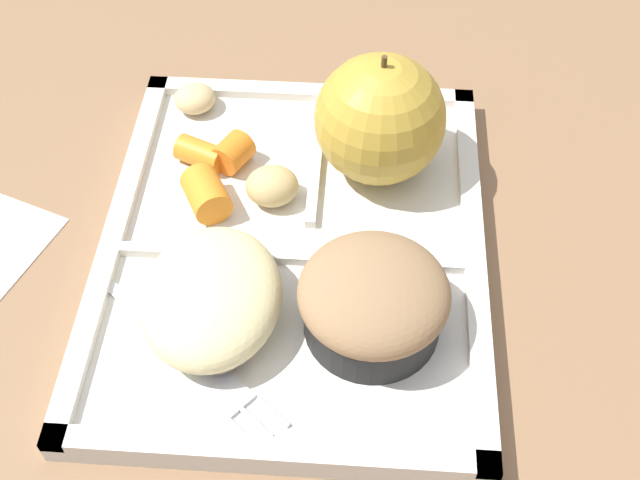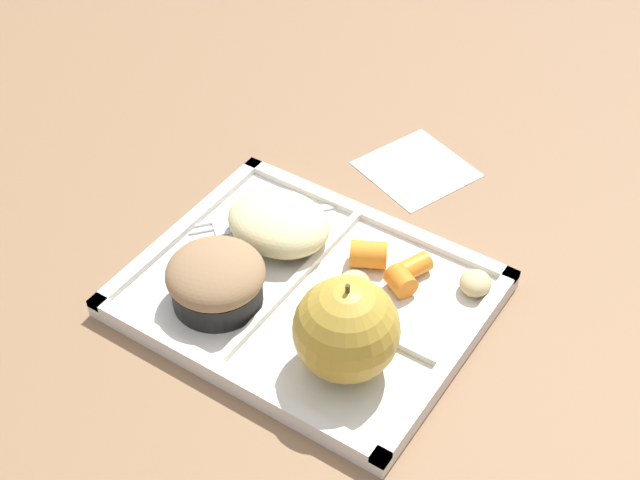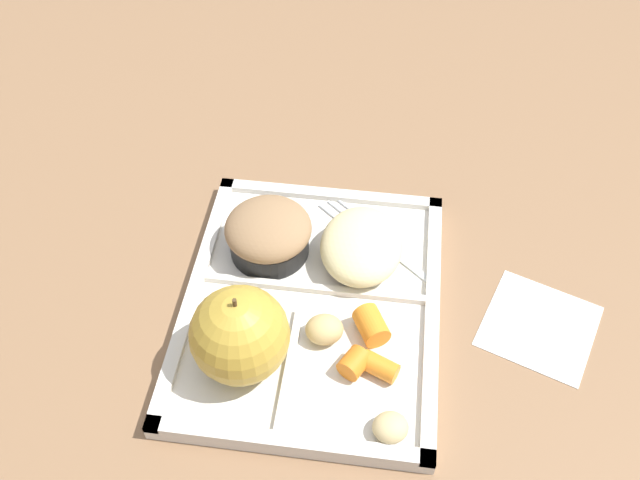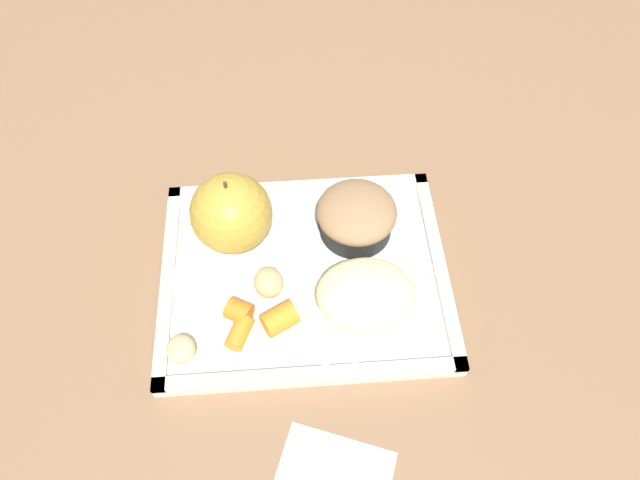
% 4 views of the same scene
% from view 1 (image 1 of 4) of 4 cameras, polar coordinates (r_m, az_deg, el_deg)
% --- Properties ---
extents(ground, '(6.00, 6.00, 0.00)m').
position_cam_1_polar(ground, '(0.53, -1.86, -1.08)').
color(ground, '#846042').
extents(lunch_tray, '(0.30, 0.24, 0.02)m').
position_cam_1_polar(lunch_tray, '(0.53, -1.87, -0.57)').
color(lunch_tray, silver).
rests_on(lunch_tray, ground).
extents(green_apple, '(0.09, 0.09, 0.09)m').
position_cam_1_polar(green_apple, '(0.54, 4.18, 8.37)').
color(green_apple, '#B79333').
rests_on(green_apple, lunch_tray).
extents(bran_muffin, '(0.09, 0.09, 0.05)m').
position_cam_1_polar(bran_muffin, '(0.47, 3.73, -4.25)').
color(bran_muffin, black).
rests_on(bran_muffin, lunch_tray).
extents(carrot_slice_near_corner, '(0.03, 0.03, 0.02)m').
position_cam_1_polar(carrot_slice_near_corner, '(0.57, -6.09, 6.06)').
color(carrot_slice_near_corner, orange).
rests_on(carrot_slice_near_corner, lunch_tray).
extents(carrot_slice_tilted, '(0.03, 0.04, 0.02)m').
position_cam_1_polar(carrot_slice_tilted, '(0.57, -8.31, 5.97)').
color(carrot_slice_tilted, orange).
rests_on(carrot_slice_tilted, lunch_tray).
extents(carrot_slice_back, '(0.04, 0.04, 0.03)m').
position_cam_1_polar(carrot_slice_back, '(0.54, -7.91, 3.19)').
color(carrot_slice_back, orange).
rests_on(carrot_slice_back, lunch_tray).
extents(potato_chunk_golden, '(0.04, 0.04, 0.02)m').
position_cam_1_polar(potato_chunk_golden, '(0.61, -8.69, 9.70)').
color(potato_chunk_golden, tan).
rests_on(potato_chunk_golden, lunch_tray).
extents(potato_chunk_small, '(0.04, 0.04, 0.03)m').
position_cam_1_polar(potato_chunk_small, '(0.54, -3.35, 3.77)').
color(potato_chunk_small, tan).
rests_on(potato_chunk_small, lunch_tray).
extents(egg_noodle_pile, '(0.10, 0.08, 0.04)m').
position_cam_1_polar(egg_noodle_pile, '(0.48, -7.55, -3.94)').
color(egg_noodle_pile, beige).
rests_on(egg_noodle_pile, lunch_tray).
extents(meatball_front, '(0.03, 0.03, 0.03)m').
position_cam_1_polar(meatball_front, '(0.46, -7.20, -7.16)').
color(meatball_front, brown).
rests_on(meatball_front, lunch_tray).
extents(meatball_back, '(0.03, 0.03, 0.03)m').
position_cam_1_polar(meatball_back, '(0.48, -8.21, -4.20)').
color(meatball_back, brown).
rests_on(meatball_back, lunch_tray).
extents(meatball_center, '(0.03, 0.03, 0.03)m').
position_cam_1_polar(meatball_center, '(0.49, -5.63, -2.25)').
color(meatball_center, brown).
rests_on(meatball_center, lunch_tray).
extents(plastic_fork, '(0.11, 0.12, 0.00)m').
position_cam_1_polar(plastic_fork, '(0.47, -8.35, -8.92)').
color(plastic_fork, silver).
rests_on(plastic_fork, lunch_tray).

